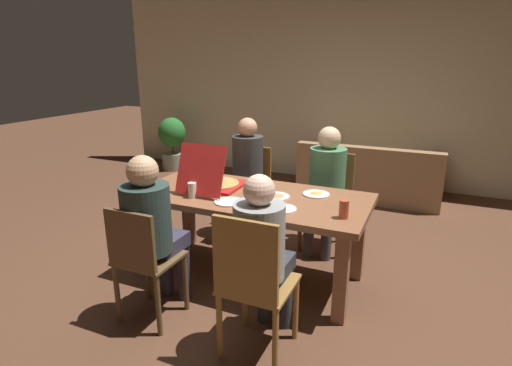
{
  "coord_description": "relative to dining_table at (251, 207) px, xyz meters",
  "views": [
    {
      "loc": [
        1.32,
        -2.9,
        1.83
      ],
      "look_at": [
        0.0,
        0.1,
        0.82
      ],
      "focal_mm": 28.65,
      "sensor_mm": 36.0,
      "label": 1
    }
  ],
  "objects": [
    {
      "name": "person_0",
      "position": [
        -0.42,
        -0.77,
        0.08
      ],
      "size": [
        0.34,
        0.5,
        1.22
      ],
      "color": "#302E40",
      "rests_on": "ground"
    },
    {
      "name": "person_3",
      "position": [
        0.43,
        0.78,
        0.08
      ],
      "size": [
        0.35,
        0.49,
        1.22
      ],
      "color": "#423D42",
      "rests_on": "ground"
    },
    {
      "name": "plate_3",
      "position": [
        0.36,
        -0.23,
        0.12
      ],
      "size": [
        0.21,
        0.21,
        0.01
      ],
      "color": "white",
      "rests_on": "dining_table"
    },
    {
      "name": "drinking_glass_0",
      "position": [
        0.81,
        -0.21,
        0.18
      ],
      "size": [
        0.07,
        0.07,
        0.13
      ],
      "primitive_type": "cylinder",
      "color": "#BC4E31",
      "rests_on": "dining_table"
    },
    {
      "name": "plate_0",
      "position": [
        -0.08,
        -0.25,
        0.12
      ],
      "size": [
        0.23,
        0.23,
        0.01
      ],
      "color": "white",
      "rests_on": "dining_table"
    },
    {
      "name": "chair_2",
      "position": [
        -0.42,
        0.92,
        -0.12
      ],
      "size": [
        0.39,
        0.4,
        0.92
      ],
      "color": "brown",
      "rests_on": "ground"
    },
    {
      "name": "chair_1",
      "position": [
        0.43,
        -0.92,
        -0.1
      ],
      "size": [
        0.43,
        0.43,
        0.98
      ],
      "color": "olive",
      "rests_on": "ground"
    },
    {
      "name": "potted_plant",
      "position": [
        -2.7,
        2.73,
        -0.15
      ],
      "size": [
        0.45,
        0.45,
        0.88
      ],
      "color": "gray",
      "rests_on": "ground"
    },
    {
      "name": "back_wall",
      "position": [
        0.0,
        3.28,
        0.79
      ],
      "size": [
        7.44,
        0.12,
        2.86
      ],
      "primitive_type": "cube",
      "color": "beige",
      "rests_on": "ground"
    },
    {
      "name": "pizza_box_0",
      "position": [
        -0.35,
        0.03,
        0.17
      ],
      "size": [
        0.41,
        0.56,
        0.42
      ],
      "color": "#B11D1A",
      "rests_on": "dining_table"
    },
    {
      "name": "ground_plane",
      "position": [
        0.0,
        0.0,
        -0.64
      ],
      "size": [
        20.0,
        20.0,
        0.0
      ],
      "primitive_type": "plane",
      "color": "#543423"
    },
    {
      "name": "couch",
      "position": [
        0.58,
        2.63,
        -0.38
      ],
      "size": [
        1.84,
        0.92,
        0.74
      ],
      "color": "#946D4A",
      "rests_on": "ground"
    },
    {
      "name": "person_1",
      "position": [
        0.43,
        -0.77,
        0.06
      ],
      "size": [
        0.32,
        0.49,
        1.19
      ],
      "color": "#2C3035",
      "rests_on": "ground"
    },
    {
      "name": "chair_3",
      "position": [
        0.43,
        0.92,
        -0.13
      ],
      "size": [
        0.45,
        0.46,
        0.93
      ],
      "color": "brown",
      "rests_on": "ground"
    },
    {
      "name": "person_2",
      "position": [
        -0.42,
        0.77,
        0.09
      ],
      "size": [
        0.32,
        0.54,
        1.25
      ],
      "color": "#3F3A41",
      "rests_on": "ground"
    },
    {
      "name": "drinking_glass_1",
      "position": [
        -0.4,
        -0.26,
        0.17
      ],
      "size": [
        0.07,
        0.07,
        0.12
      ],
      "primitive_type": "cylinder",
      "color": "silver",
      "rests_on": "dining_table"
    },
    {
      "name": "plate_1",
      "position": [
        0.49,
        0.21,
        0.12
      ],
      "size": [
        0.22,
        0.22,
        0.03
      ],
      "color": "white",
      "rests_on": "dining_table"
    },
    {
      "name": "chair_0",
      "position": [
        -0.42,
        -0.9,
        -0.14
      ],
      "size": [
        0.4,
        0.38,
        0.88
      ],
      "color": "brown",
      "rests_on": "ground"
    },
    {
      "name": "plate_2",
      "position": [
        0.21,
        0.02,
        0.12
      ],
      "size": [
        0.23,
        0.23,
        0.03
      ],
      "color": "white",
      "rests_on": "dining_table"
    },
    {
      "name": "dining_table",
      "position": [
        0.0,
        0.0,
        0.0
      ],
      "size": [
        1.92,
        0.9,
        0.75
      ],
      "color": "brown",
      "rests_on": "ground"
    }
  ]
}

